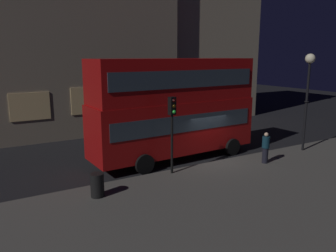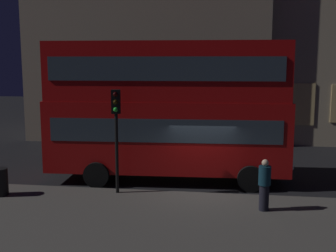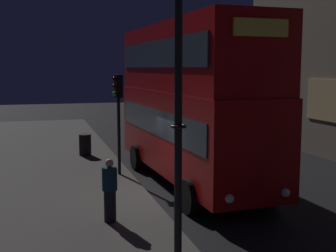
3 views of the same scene
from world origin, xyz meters
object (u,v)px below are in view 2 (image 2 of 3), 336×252
object	(u,v)px
traffic_light_near_kerb	(116,119)
pedestrian	(264,185)
litter_bin	(0,182)
double_decker_bus	(167,105)

from	to	relation	value
traffic_light_near_kerb	pedestrian	xyz separation A→B (m)	(5.16, -1.14, -1.86)
traffic_light_near_kerb	pedestrian	bearing A→B (deg)	-22.30
litter_bin	double_decker_bus	bearing A→B (deg)	29.59
pedestrian	litter_bin	xyz separation A→B (m)	(-9.25, 0.27, -0.36)
traffic_light_near_kerb	litter_bin	bearing A→B (deg)	-177.89
double_decker_bus	pedestrian	size ratio (longest dim) A/B	5.85
double_decker_bus	pedestrian	distance (m)	5.46
double_decker_bus	litter_bin	distance (m)	6.92
traffic_light_near_kerb	litter_bin	world-z (taller)	traffic_light_near_kerb
traffic_light_near_kerb	litter_bin	size ratio (longest dim) A/B	3.82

